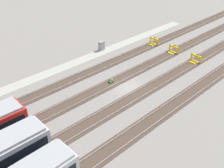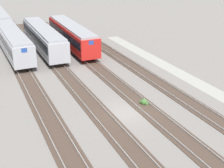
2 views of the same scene
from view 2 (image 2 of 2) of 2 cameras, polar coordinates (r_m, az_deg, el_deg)
The scene contains 10 objects.
ground_plane at distance 29.38m, azimuth 2.45°, elevation -5.32°, with size 400.00×400.00×0.00m, color gray.
service_walkway at distance 35.22m, azimuth 18.52°, elevation -1.60°, with size 54.00×2.00×0.01m, color #9E9E93.
rail_track_nearest at distance 32.71m, azimuth 13.20°, elevation -2.80°, with size 90.00×2.23×0.21m.
rail_track_near_inner at distance 30.35m, azimuth 6.30°, elevation -4.39°, with size 90.00×2.24×0.21m.
rail_track_middle at distance 28.52m, azimuth -1.65°, elevation -6.13°, with size 90.00×2.24×0.21m.
rail_track_far_inner at distance 27.33m, azimuth -10.54°, elevation -7.93°, with size 90.00×2.23×0.21m.
subway_car_front_row_leftmost at distance 48.76m, azimuth -12.42°, elevation 8.21°, with size 18.01×2.92×3.70m.
subway_car_front_row_left_inner at distance 48.07m, azimuth -17.73°, elevation 7.46°, with size 18.06×3.26×3.70m.
subway_car_front_row_centre at distance 49.82m, azimuth -7.40°, elevation 8.86°, with size 18.03×3.05×3.70m.
weed_clump at distance 31.02m, azimuth 5.86°, elevation -3.33°, with size 0.92×0.70×0.64m.
Camera 2 is at (-23.08, 11.85, 13.78)m, focal length 50.00 mm.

